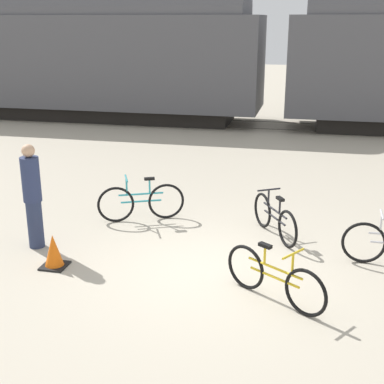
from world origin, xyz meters
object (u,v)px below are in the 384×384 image
at_px(bicycle_black, 275,218).
at_px(traffic_cone, 54,252).
at_px(person_in_navy, 33,196).
at_px(bicycle_yellow, 274,278).
at_px(freight_train, 276,47).
at_px(bicycle_teal, 141,202).

bearing_deg(bicycle_black, traffic_cone, -148.62).
bearing_deg(person_in_navy, bicycle_black, -55.51).
distance_m(bicycle_yellow, bicycle_black, 2.39).
bearing_deg(freight_train, person_in_navy, -104.58).
height_order(freight_train, traffic_cone, freight_train).
distance_m(freight_train, person_in_navy, 12.63).
relative_size(bicycle_teal, person_in_navy, 0.86).
distance_m(bicycle_black, traffic_cone, 3.93).
distance_m(bicycle_teal, bicycle_yellow, 3.84).
bearing_deg(traffic_cone, freight_train, 79.00).
xyz_separation_m(person_in_navy, traffic_cone, (0.66, -0.67, -0.68)).
bearing_deg(person_in_navy, bicycle_yellow, -87.89).
bearing_deg(bicycle_teal, person_in_navy, -130.57).
distance_m(bicycle_teal, traffic_cone, 2.42).
xyz_separation_m(bicycle_black, traffic_cone, (-3.35, -2.04, -0.10)).
height_order(bicycle_teal, person_in_navy, person_in_navy).
xyz_separation_m(bicycle_yellow, traffic_cone, (-3.53, 0.34, -0.11)).
bearing_deg(freight_train, traffic_cone, -101.00).
bearing_deg(bicycle_black, person_in_navy, -161.11).
height_order(bicycle_teal, bicycle_black, bicycle_teal).
bearing_deg(bicycle_yellow, bicycle_teal, 136.68).
distance_m(bicycle_teal, bicycle_black, 2.63).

